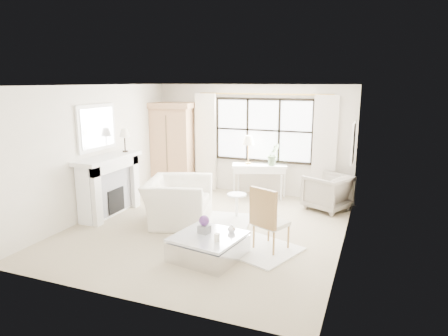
{
  "coord_description": "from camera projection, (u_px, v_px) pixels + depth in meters",
  "views": [
    {
      "loc": [
        2.95,
        -6.65,
        2.78
      ],
      "look_at": [
        0.26,
        0.2,
        1.17
      ],
      "focal_mm": 32.0,
      "sensor_mm": 36.0,
      "label": 1
    }
  ],
  "objects": [
    {
      "name": "window_frame",
      "position": [
        263.0,
        130.0,
        9.72
      ],
      "size": [
        2.5,
        0.04,
        1.5
      ],
      "primitive_type": null,
      "color": "black",
      "rests_on": "wall_back"
    },
    {
      "name": "fireplace",
      "position": [
        108.0,
        185.0,
        8.37
      ],
      "size": [
        0.58,
        1.66,
        1.26
      ],
      "color": "white",
      "rests_on": "ground"
    },
    {
      "name": "window_pane",
      "position": [
        263.0,
        130.0,
        9.73
      ],
      "size": [
        2.4,
        0.02,
        1.5
      ],
      "primitive_type": "cube",
      "color": "white",
      "rests_on": "wall_back"
    },
    {
      "name": "side_table",
      "position": [
        237.0,
        202.0,
        8.23
      ],
      "size": [
        0.4,
        0.4,
        0.51
      ],
      "color": "white",
      "rests_on": "floor"
    },
    {
      "name": "curtain_right",
      "position": [
        325.0,
        149.0,
        9.2
      ],
      "size": [
        0.55,
        0.1,
        2.47
      ],
      "primitive_type": "cube",
      "color": "beige",
      "rests_on": "ground"
    },
    {
      "name": "rug_right",
      "position": [
        253.0,
        247.0,
        6.79
      ],
      "size": [
        1.75,
        1.53,
        0.03
      ],
      "primitive_type": "cube",
      "rotation": [
        0.0,
        0.0,
        -0.36
      ],
      "color": "white",
      "rests_on": "floor"
    },
    {
      "name": "planter_box",
      "position": [
        204.0,
        229.0,
        6.42
      ],
      "size": [
        0.2,
        0.2,
        0.12
      ],
      "primitive_type": "cube",
      "rotation": [
        0.0,
        0.0,
        -0.22
      ],
      "color": "slate",
      "rests_on": "coffee_table"
    },
    {
      "name": "ceiling",
      "position": [
        206.0,
        85.0,
        7.12
      ],
      "size": [
        5.5,
        5.5,
        0.0
      ],
      "primitive_type": "plane",
      "rotation": [
        3.14,
        0.0,
        0.0
      ],
      "color": "white",
      "rests_on": "ground"
    },
    {
      "name": "wall_back",
      "position": [
        252.0,
        140.0,
        9.91
      ],
      "size": [
        5.0,
        0.0,
        5.0
      ],
      "primitive_type": "plane",
      "rotation": [
        1.57,
        0.0,
        0.0
      ],
      "color": "beige",
      "rests_on": "ground"
    },
    {
      "name": "planter_flowers",
      "position": [
        204.0,
        221.0,
        6.39
      ],
      "size": [
        0.17,
        0.17,
        0.17
      ],
      "primitive_type": "sphere",
      "color": "#5B2F76",
      "rests_on": "planter_box"
    },
    {
      "name": "armoire",
      "position": [
        172.0,
        145.0,
        10.35
      ],
      "size": [
        1.2,
        0.83,
        2.24
      ],
      "rotation": [
        0.0,
        0.0,
        0.12
      ],
      "color": "tan",
      "rests_on": "floor"
    },
    {
      "name": "curtain_rod",
      "position": [
        263.0,
        94.0,
        9.49
      ],
      "size": [
        3.3,
        0.04,
        0.04
      ],
      "primitive_type": "cylinder",
      "rotation": [
        0.0,
        1.57,
        0.0
      ],
      "color": "gold",
      "rests_on": "wall_back"
    },
    {
      "name": "wingback_chair",
      "position": [
        328.0,
        192.0,
        8.74
      ],
      "size": [
        1.15,
        1.14,
        0.78
      ],
      "primitive_type": "imported",
      "rotation": [
        0.0,
        0.0,
        -2.05
      ],
      "color": "gray",
      "rests_on": "floor"
    },
    {
      "name": "mirror_frame",
      "position": [
        97.0,
        128.0,
        8.18
      ],
      "size": [
        0.05,
        1.15,
        0.95
      ],
      "primitive_type": "cube",
      "color": "white",
      "rests_on": "wall_left"
    },
    {
      "name": "club_armchair",
      "position": [
        178.0,
        201.0,
        7.91
      ],
      "size": [
        1.49,
        1.61,
        0.88
      ],
      "primitive_type": "imported",
      "rotation": [
        0.0,
        0.0,
        1.83
      ],
      "color": "white",
      "rests_on": "floor"
    },
    {
      "name": "french_chair",
      "position": [
        270.0,
        232.0,
        6.64
      ],
      "size": [
        0.63,
        0.63,
        1.08
      ],
      "rotation": [
        0.0,
        0.0,
        2.74
      ],
      "color": "#B0834A",
      "rests_on": "floor"
    },
    {
      "name": "coffee_vase",
      "position": [
        232.0,
        228.0,
        6.44
      ],
      "size": [
        0.14,
        0.14,
        0.14
      ],
      "primitive_type": "imported",
      "rotation": [
        0.0,
        0.0,
        0.06
      ],
      "color": "white",
      "rests_on": "coffee_table"
    },
    {
      "name": "mantel_lamp",
      "position": [
        124.0,
        134.0,
        8.62
      ],
      "size": [
        0.22,
        0.22,
        0.51
      ],
      "color": "black",
      "rests_on": "fireplace"
    },
    {
      "name": "wall_right",
      "position": [
        347.0,
        170.0,
        6.52
      ],
      "size": [
        0.0,
        5.5,
        5.5
      ],
      "primitive_type": "plane",
      "rotation": [
        1.57,
        0.0,
        -1.57
      ],
      "color": "beige",
      "rests_on": "ground"
    },
    {
      "name": "rug_left",
      "position": [
        206.0,
        221.0,
        8.04
      ],
      "size": [
        1.89,
        1.46,
        0.03
      ],
      "primitive_type": "cube",
      "rotation": [
        0.0,
        0.0,
        0.15
      ],
      "color": "white",
      "rests_on": "floor"
    },
    {
      "name": "art_canvas",
      "position": [
        352.0,
        143.0,
        8.04
      ],
      "size": [
        0.01,
        0.52,
        0.72
      ],
      "primitive_type": "cube",
      "color": "beige",
      "rests_on": "wall_right"
    },
    {
      "name": "coffee_table",
      "position": [
        208.0,
        247.0,
        6.37
      ],
      "size": [
        1.15,
        1.15,
        0.38
      ],
      "rotation": [
        0.0,
        0.0,
        -0.16
      ],
      "color": "silver",
      "rests_on": "floor"
    },
    {
      "name": "console_lamp",
      "position": [
        248.0,
        141.0,
        9.62
      ],
      "size": [
        0.28,
        0.28,
        0.69
      ],
      "color": "#A77C3A",
      "rests_on": "console_table"
    },
    {
      "name": "wall_left",
      "position": [
        97.0,
        151.0,
        8.3
      ],
      "size": [
        0.0,
        5.5,
        5.5
      ],
      "primitive_type": "plane",
      "rotation": [
        1.57,
        0.0,
        1.57
      ],
      "color": "silver",
      "rests_on": "ground"
    },
    {
      "name": "curtain_left",
      "position": [
        206.0,
        142.0,
        10.27
      ],
      "size": [
        0.55,
        0.1,
        2.47
      ],
      "primitive_type": "cube",
      "color": "white",
      "rests_on": "ground"
    },
    {
      "name": "mirror_glass",
      "position": [
        98.0,
        128.0,
        8.17
      ],
      "size": [
        0.02,
        1.0,
        0.8
      ],
      "primitive_type": "cube",
      "color": "#B3B7BF",
      "rests_on": "wall_left"
    },
    {
      "name": "orchid_plant",
      "position": [
        273.0,
        154.0,
        9.49
      ],
      "size": [
        0.37,
        0.36,
        0.53
      ],
      "primitive_type": "imported",
      "rotation": [
        0.0,
        0.0,
        0.62
      ],
      "color": "#546E49",
      "rests_on": "console_table"
    },
    {
      "name": "art_frame",
      "position": [
        353.0,
        143.0,
        8.03
      ],
      "size": [
        0.04,
        0.62,
        0.82
      ],
      "primitive_type": "cube",
      "color": "silver",
      "rests_on": "wall_right"
    },
    {
      "name": "floor",
      "position": [
        208.0,
        228.0,
        7.7
      ],
      "size": [
        5.5,
        5.5,
        0.0
      ],
      "primitive_type": "plane",
      "color": "tan",
      "rests_on": "ground"
    },
    {
      "name": "console_table",
      "position": [
        259.0,
        180.0,
        9.73
      ],
      "size": [
        1.38,
        0.83,
        0.8
      ],
      "rotation": [
        0.0,
        0.0,
        0.32
      ],
      "color": "white",
      "rests_on": "floor"
    },
    {
      "name": "wall_front",
      "position": [
        117.0,
        199.0,
        4.91
      ],
      "size": [
        5.0,
        0.0,
        5.0
      ],
      "primitive_type": "plane",
      "rotation": [
        -1.57,
        0.0,
        0.0
      ],
      "color": "beige",
      "rests_on": "ground"
    },
    {
      "name": "pillar_candle",
      "position": [
        217.0,
        237.0,
        6.09
      ],
      "size": [
        0.09,
        0.09,
        0.12
      ],
      "primitive_type": "cylinder",
      "color": "white",
      "rests_on": "coffee_table"
    }
  ]
}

